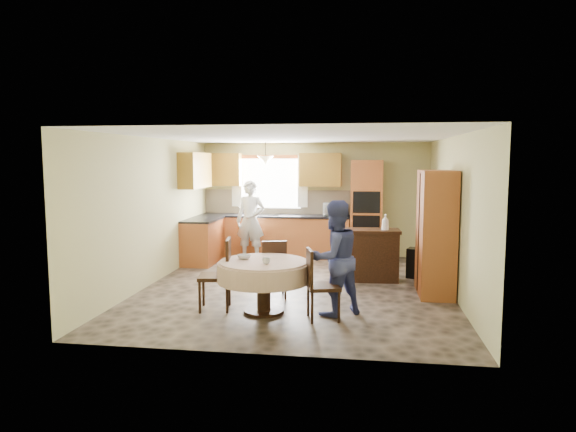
% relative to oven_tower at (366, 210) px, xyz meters
% --- Properties ---
extents(floor, '(5.00, 6.00, 0.01)m').
position_rel_oven_tower_xyz_m(floor, '(-1.15, -2.69, -1.06)').
color(floor, brown).
rests_on(floor, ground).
extents(ceiling, '(5.00, 6.00, 0.01)m').
position_rel_oven_tower_xyz_m(ceiling, '(-1.15, -2.69, 1.44)').
color(ceiling, white).
rests_on(ceiling, wall_back).
extents(wall_back, '(5.00, 0.02, 2.50)m').
position_rel_oven_tower_xyz_m(wall_back, '(-1.15, 0.31, 0.19)').
color(wall_back, tan).
rests_on(wall_back, floor).
extents(wall_front, '(5.00, 0.02, 2.50)m').
position_rel_oven_tower_xyz_m(wall_front, '(-1.15, -5.69, 0.19)').
color(wall_front, tan).
rests_on(wall_front, floor).
extents(wall_left, '(0.02, 6.00, 2.50)m').
position_rel_oven_tower_xyz_m(wall_left, '(-3.65, -2.69, 0.19)').
color(wall_left, tan).
rests_on(wall_left, floor).
extents(wall_right, '(0.02, 6.00, 2.50)m').
position_rel_oven_tower_xyz_m(wall_right, '(1.35, -2.69, 0.19)').
color(wall_right, tan).
rests_on(wall_right, floor).
extents(window, '(1.40, 0.03, 1.10)m').
position_rel_oven_tower_xyz_m(window, '(-2.15, 0.29, 0.54)').
color(window, white).
rests_on(window, wall_back).
extents(curtain_left, '(0.22, 0.02, 1.15)m').
position_rel_oven_tower_xyz_m(curtain_left, '(-2.90, 0.24, 0.59)').
color(curtain_left, white).
rests_on(curtain_left, wall_back).
extents(curtain_right, '(0.22, 0.02, 1.15)m').
position_rel_oven_tower_xyz_m(curtain_right, '(-1.40, 0.24, 0.59)').
color(curtain_right, white).
rests_on(curtain_right, wall_back).
extents(base_cab_back, '(3.30, 0.60, 0.88)m').
position_rel_oven_tower_xyz_m(base_cab_back, '(-2.00, 0.01, -0.62)').
color(base_cab_back, '#CB6E36').
rests_on(base_cab_back, floor).
extents(counter_back, '(3.30, 0.64, 0.04)m').
position_rel_oven_tower_xyz_m(counter_back, '(-2.00, 0.01, -0.16)').
color(counter_back, black).
rests_on(counter_back, base_cab_back).
extents(base_cab_left, '(0.60, 1.20, 0.88)m').
position_rel_oven_tower_xyz_m(base_cab_left, '(-3.35, -0.89, -0.62)').
color(base_cab_left, '#CB6E36').
rests_on(base_cab_left, floor).
extents(counter_left, '(0.64, 1.20, 0.04)m').
position_rel_oven_tower_xyz_m(counter_left, '(-3.35, -0.89, -0.16)').
color(counter_left, black).
rests_on(counter_left, base_cab_left).
extents(backsplash, '(3.30, 0.02, 0.55)m').
position_rel_oven_tower_xyz_m(backsplash, '(-2.00, 0.30, 0.12)').
color(backsplash, beige).
rests_on(backsplash, wall_back).
extents(wall_cab_left, '(0.85, 0.33, 0.72)m').
position_rel_oven_tower_xyz_m(wall_cab_left, '(-3.20, 0.15, 0.85)').
color(wall_cab_left, '#AC7F2B').
rests_on(wall_cab_left, wall_back).
extents(wall_cab_right, '(0.90, 0.33, 0.72)m').
position_rel_oven_tower_xyz_m(wall_cab_right, '(-1.00, 0.15, 0.85)').
color(wall_cab_right, '#AC7F2B').
rests_on(wall_cab_right, wall_back).
extents(wall_cab_side, '(0.33, 1.20, 0.72)m').
position_rel_oven_tower_xyz_m(wall_cab_side, '(-3.48, -0.89, 0.85)').
color(wall_cab_side, '#AC7F2B').
rests_on(wall_cab_side, wall_left).
extents(oven_tower, '(0.66, 0.62, 2.12)m').
position_rel_oven_tower_xyz_m(oven_tower, '(0.00, 0.00, 0.00)').
color(oven_tower, '#CB6E36').
rests_on(oven_tower, floor).
extents(oven_upper, '(0.56, 0.01, 0.45)m').
position_rel_oven_tower_xyz_m(oven_upper, '(0.00, -0.31, 0.19)').
color(oven_upper, black).
rests_on(oven_upper, oven_tower).
extents(oven_lower, '(0.56, 0.01, 0.45)m').
position_rel_oven_tower_xyz_m(oven_lower, '(0.00, -0.31, -0.31)').
color(oven_lower, black).
rests_on(oven_lower, oven_tower).
extents(pendant, '(0.36, 0.36, 0.18)m').
position_rel_oven_tower_xyz_m(pendant, '(-2.15, -0.19, 1.06)').
color(pendant, beige).
rests_on(pendant, ceiling).
extents(sideboard, '(1.23, 0.58, 0.86)m').
position_rel_oven_tower_xyz_m(sideboard, '(-0.02, -2.01, -0.63)').
color(sideboard, '#33190D').
rests_on(sideboard, floor).
extents(space_heater, '(0.46, 0.39, 0.54)m').
position_rel_oven_tower_xyz_m(space_heater, '(0.94, -1.69, -0.79)').
color(space_heater, black).
rests_on(space_heater, floor).
extents(cupboard, '(0.51, 1.03, 1.96)m').
position_rel_oven_tower_xyz_m(cupboard, '(1.07, -2.79, -0.08)').
color(cupboard, '#CB6E36').
rests_on(cupboard, floor).
extents(dining_table, '(1.29, 1.29, 0.73)m').
position_rel_oven_tower_xyz_m(dining_table, '(-1.43, -4.15, -0.49)').
color(dining_table, '#33190D').
rests_on(dining_table, floor).
extents(chair_left, '(0.51, 0.51, 1.02)m').
position_rel_oven_tower_xyz_m(chair_left, '(-2.06, -4.10, -0.50)').
color(chair_left, '#33190D').
rests_on(chair_left, floor).
extents(chair_back, '(0.48, 0.48, 0.91)m').
position_rel_oven_tower_xyz_m(chair_back, '(-1.41, -3.40, -0.56)').
color(chair_back, '#33190D').
rests_on(chair_back, floor).
extents(chair_right, '(0.50, 0.50, 0.95)m').
position_rel_oven_tower_xyz_m(chair_right, '(-0.65, -4.37, -0.53)').
color(chair_right, '#33190D').
rests_on(chair_right, floor).
extents(framed_picture, '(0.06, 0.57, 0.47)m').
position_rel_oven_tower_xyz_m(framed_picture, '(1.32, -2.41, 0.52)').
color(framed_picture, gold).
rests_on(framed_picture, wall_right).
extents(microwave, '(0.52, 0.37, 0.27)m').
position_rel_oven_tower_xyz_m(microwave, '(-0.68, -0.04, -0.00)').
color(microwave, silver).
rests_on(microwave, counter_back).
extents(person_sink, '(0.66, 0.48, 1.70)m').
position_rel_oven_tower_xyz_m(person_sink, '(-2.41, -0.57, -0.21)').
color(person_sink, silver).
rests_on(person_sink, floor).
extents(person_dining, '(0.98, 0.94, 1.58)m').
position_rel_oven_tower_xyz_m(person_dining, '(-0.45, -4.11, -0.27)').
color(person_dining, '#3A407E').
rests_on(person_dining, floor).
extents(bowl_sideboard, '(0.24, 0.24, 0.06)m').
position_rel_oven_tower_xyz_m(bowl_sideboard, '(-0.34, -2.01, -0.17)').
color(bowl_sideboard, '#B2B2B2').
rests_on(bowl_sideboard, sideboard).
extents(bottle_sideboard, '(0.15, 0.15, 0.33)m').
position_rel_oven_tower_xyz_m(bottle_sideboard, '(0.32, -2.01, -0.04)').
color(bottle_sideboard, silver).
rests_on(bottle_sideboard, sideboard).
extents(cup_table, '(0.14, 0.14, 0.09)m').
position_rel_oven_tower_xyz_m(cup_table, '(-1.35, -4.37, -0.28)').
color(cup_table, '#B2B2B2').
rests_on(cup_table, dining_table).
extents(bowl_table, '(0.23, 0.23, 0.06)m').
position_rel_oven_tower_xyz_m(bowl_table, '(-1.73, -4.06, -0.30)').
color(bowl_table, '#B2B2B2').
rests_on(bowl_table, dining_table).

